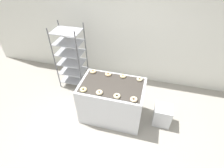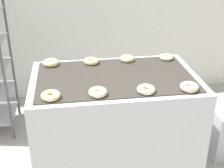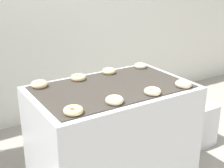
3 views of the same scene
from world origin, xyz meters
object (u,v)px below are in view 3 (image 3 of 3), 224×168
object	(u,v)px
donut_near_midright	(152,91)
donut_far_midleft	(78,77)
donut_far_right	(141,66)
donut_near_right	(183,84)
donut_far_left	(39,84)
donut_near_left	(73,110)
donut_far_midright	(109,71)
fryer_machine	(112,136)
glaze_bin	(195,124)
donut_near_midleft	(114,100)

from	to	relation	value
donut_near_midright	donut_far_midleft	distance (m)	0.66
donut_far_right	donut_far_midleft	bearing A→B (deg)	-179.87
donut_near_midright	donut_far_midleft	size ratio (longest dim) A/B	1.00
donut_near_right	donut_near_midright	bearing A→B (deg)	178.33
donut_near_midright	donut_far_left	size ratio (longest dim) A/B	0.98
donut_near_left	donut_far_midleft	distance (m)	0.65
donut_near_left	donut_far_midright	size ratio (longest dim) A/B	1.07
fryer_machine	donut_far_midleft	distance (m)	0.56
donut_near_right	donut_far_midleft	size ratio (longest dim) A/B	1.02
donut_near_left	donut_far_midright	world-z (taller)	same
glaze_bin	donut_near_left	world-z (taller)	donut_near_left
glaze_bin	donut_near_left	bearing A→B (deg)	-167.03
donut_near_midright	fryer_machine	bearing A→B (deg)	119.89
fryer_machine	donut_near_midleft	world-z (taller)	donut_near_midleft
donut_near_midright	donut_far_right	xyz separation A→B (m)	(0.32, 0.57, -0.00)
donut_near_midleft	donut_far_right	world-z (taller)	donut_near_midleft
donut_near_left	donut_near_midleft	bearing A→B (deg)	-0.02
donut_far_left	donut_far_right	distance (m)	0.98
glaze_bin	donut_near_right	bearing A→B (deg)	-148.24
donut_near_left	donut_near_right	bearing A→B (deg)	-0.80
glaze_bin	donut_far_midleft	distance (m)	1.40
fryer_machine	donut_far_midleft	size ratio (longest dim) A/B	9.99
donut_near_midleft	donut_near_midright	size ratio (longest dim) A/B	1.00
donut_far_left	donut_far_right	size ratio (longest dim) A/B	1.09
donut_far_left	donut_far_midright	bearing A→B (deg)	0.27
donut_near_midleft	donut_near_midright	world-z (taller)	donut_near_midleft
donut_near_midleft	donut_far_midright	bearing A→B (deg)	61.85
donut_near_midright	donut_far_midright	size ratio (longest dim) A/B	1.06
donut_near_midleft	donut_far_midleft	bearing A→B (deg)	89.46
donut_far_midright	donut_far_right	bearing A→B (deg)	-1.75
fryer_machine	donut_near_midleft	bearing A→B (deg)	-119.18
donut_far_midright	donut_far_right	size ratio (longest dim) A/B	1.01
donut_far_left	donut_far_right	xyz separation A→B (m)	(0.98, -0.01, -0.00)
donut_near_midleft	donut_far_left	xyz separation A→B (m)	(-0.32, 0.58, -0.00)
donut_near_midright	donut_far_midright	distance (m)	0.58
donut_near_right	donut_far_midright	world-z (taller)	donut_near_right
donut_near_left	donut_far_right	size ratio (longest dim) A/B	1.08
donut_near_midleft	donut_near_midright	distance (m)	0.33
donut_near_right	donut_far_right	size ratio (longest dim) A/B	1.09
donut_far_left	donut_far_midleft	distance (m)	0.33
donut_near_midright	donut_far_midleft	xyz separation A→B (m)	(-0.32, 0.57, -0.00)
fryer_machine	donut_far_left	distance (m)	0.73
fryer_machine	donut_near_right	bearing A→B (deg)	-32.62
donut_far_left	fryer_machine	bearing A→B (deg)	-30.88
fryer_machine	donut_near_right	world-z (taller)	donut_near_right
glaze_bin	donut_near_midleft	size ratio (longest dim) A/B	3.53
donut_near_midright	donut_far_midright	bearing A→B (deg)	91.70
donut_near_midright	donut_near_midleft	bearing A→B (deg)	179.27
fryer_machine	glaze_bin	bearing A→B (deg)	3.51
donut_near_left	donut_near_midleft	xyz separation A→B (m)	(0.31, -0.00, 0.00)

